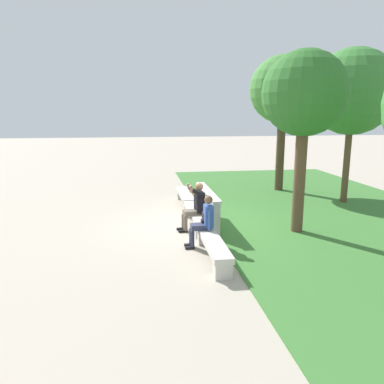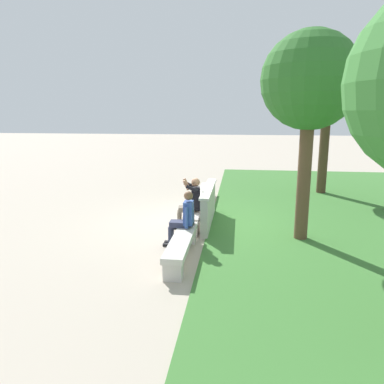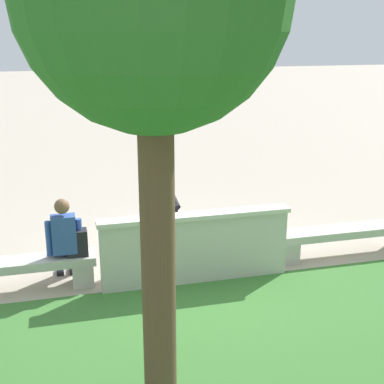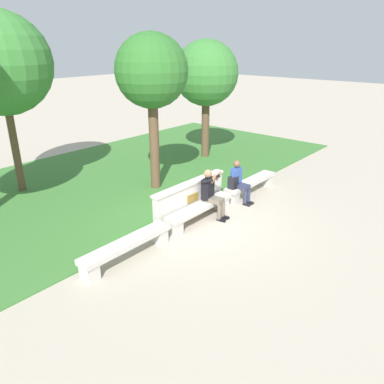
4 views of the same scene
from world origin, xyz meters
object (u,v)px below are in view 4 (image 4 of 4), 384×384
(backpack, at_px, (233,183))
(bench_mid, at_px, (251,184))
(bench_main, at_px, (127,247))
(bench_near, at_px, (200,210))
(tree_behind_wall, at_px, (0,64))
(person_distant, at_px, (239,180))
(tree_left_background, at_px, (152,73))
(person_photographer, at_px, (212,191))
(tree_right_background, at_px, (206,74))

(backpack, bearing_deg, bench_mid, -1.69)
(bench_main, xyz_separation_m, bench_near, (2.49, 0.00, 0.00))
(bench_near, distance_m, bench_mid, 2.49)
(bench_near, bearing_deg, tree_behind_wall, 109.53)
(person_distant, bearing_deg, bench_near, 177.80)
(tree_left_background, bearing_deg, person_photographer, -101.50)
(backpack, bearing_deg, tree_right_background, 48.35)
(bench_near, height_order, tree_right_background, tree_right_background)
(bench_mid, xyz_separation_m, person_photographer, (-2.10, -0.08, 0.43))
(bench_near, bearing_deg, bench_main, 180.00)
(tree_behind_wall, bearing_deg, person_photographer, -67.30)
(bench_near, xyz_separation_m, person_distant, (1.73, -0.07, 0.36))
(bench_near, bearing_deg, backpack, 1.00)
(person_distant, xyz_separation_m, tree_right_background, (3.02, 3.67, 2.60))
(bench_mid, bearing_deg, backpack, 178.31)
(person_distant, bearing_deg, person_photographer, -179.55)
(bench_near, relative_size, bench_mid, 1.00)
(bench_near, xyz_separation_m, tree_left_background, (0.94, 2.62, 3.27))
(tree_left_background, bearing_deg, tree_right_background, 14.54)
(bench_main, height_order, tree_left_background, tree_left_background)
(bench_near, bearing_deg, tree_left_background, 70.22)
(bench_main, height_order, tree_behind_wall, tree_behind_wall)
(tree_right_background, bearing_deg, backpack, -131.65)
(bench_mid, bearing_deg, tree_left_background, 120.67)
(bench_mid, xyz_separation_m, person_distant, (-0.76, -0.07, 0.36))
(bench_mid, relative_size, tree_left_background, 0.49)
(bench_mid, bearing_deg, bench_near, 180.00)
(tree_right_background, bearing_deg, bench_main, -153.54)
(tree_left_background, height_order, tree_right_background, tree_left_background)
(tree_left_background, xyz_separation_m, tree_right_background, (3.81, 0.99, -0.31))
(backpack, relative_size, tree_right_background, 0.09)
(bench_near, relative_size, tree_behind_wall, 0.44)
(bench_main, relative_size, tree_behind_wall, 0.44)
(backpack, distance_m, tree_behind_wall, 7.41)
(person_photographer, bearing_deg, tree_behind_wall, 112.70)
(person_distant, bearing_deg, bench_mid, 4.97)
(tree_left_background, bearing_deg, bench_near, -109.78)
(person_photographer, bearing_deg, bench_mid, 2.10)
(person_photographer, distance_m, tree_left_background, 3.96)
(bench_near, height_order, person_photographer, person_photographer)
(bench_main, relative_size, bench_near, 1.00)
(bench_mid, xyz_separation_m, backpack, (-0.93, 0.03, 0.32))
(tree_behind_wall, distance_m, tree_right_background, 7.09)
(person_distant, height_order, backpack, person_distant)
(backpack, xyz_separation_m, tree_right_background, (3.18, 3.58, 2.65))
(bench_near, relative_size, backpack, 5.41)
(tree_behind_wall, bearing_deg, backpack, -57.60)
(tree_behind_wall, height_order, tree_right_background, tree_behind_wall)
(person_distant, distance_m, tree_left_background, 4.04)
(tree_right_background, bearing_deg, bench_mid, -122.05)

